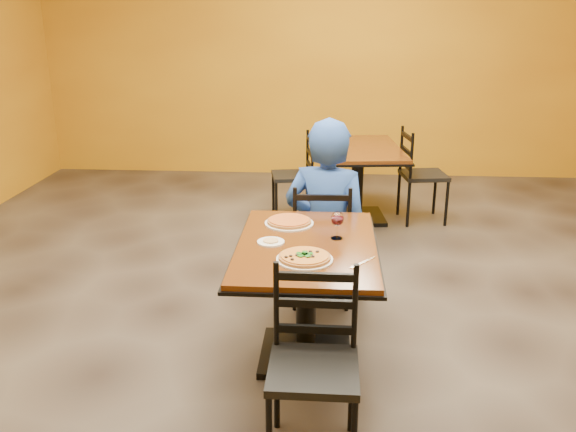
# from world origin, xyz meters

# --- Properties ---
(floor) EXTENTS (7.00, 8.00, 0.01)m
(floor) POSITION_xyz_m (0.00, 0.00, 0.00)
(floor) COLOR black
(floor) RESTS_ON ground
(wall_back) EXTENTS (7.00, 0.01, 3.00)m
(wall_back) POSITION_xyz_m (0.00, 4.00, 1.50)
(wall_back) COLOR #C98D16
(wall_back) RESTS_ON ground
(table_main) EXTENTS (0.83, 1.23, 0.75)m
(table_main) POSITION_xyz_m (0.00, -0.50, 0.56)
(table_main) COLOR #56290D
(table_main) RESTS_ON floor
(table_second) EXTENTS (0.97, 1.33, 0.75)m
(table_second) POSITION_xyz_m (0.41, 2.18, 0.56)
(table_second) COLOR #56290D
(table_second) RESTS_ON floor
(chair_main_near) EXTENTS (0.42, 0.42, 0.92)m
(chair_main_near) POSITION_xyz_m (0.07, -1.37, 0.46)
(chair_main_near) COLOR black
(chair_main_near) RESTS_ON floor
(chair_main_far) EXTENTS (0.43, 0.43, 0.91)m
(chair_main_far) POSITION_xyz_m (0.07, 0.31, 0.45)
(chair_main_far) COLOR black
(chair_main_far) RESTS_ON floor
(chair_second_left) EXTENTS (0.46, 0.46, 0.88)m
(chair_second_left) POSITION_xyz_m (-0.25, 2.18, 0.44)
(chair_second_left) COLOR black
(chair_second_left) RESTS_ON floor
(chair_second_right) EXTENTS (0.48, 0.48, 0.94)m
(chair_second_right) POSITION_xyz_m (1.07, 2.18, 0.47)
(chair_second_right) COLOR black
(chair_second_right) RESTS_ON floor
(diner) EXTENTS (0.74, 0.59, 1.34)m
(diner) POSITION_xyz_m (0.11, 0.42, 0.67)
(diner) COLOR #1C389C
(diner) RESTS_ON floor
(plate_main) EXTENTS (0.31, 0.31, 0.01)m
(plate_main) POSITION_xyz_m (-0.00, -0.75, 0.76)
(plate_main) COLOR white
(plate_main) RESTS_ON table_main
(pizza_main) EXTENTS (0.28, 0.28, 0.02)m
(pizza_main) POSITION_xyz_m (-0.00, -0.75, 0.77)
(pizza_main) COLOR #99370B
(pizza_main) RESTS_ON plate_main
(plate_far) EXTENTS (0.31, 0.31, 0.01)m
(plate_far) POSITION_xyz_m (-0.12, -0.16, 0.76)
(plate_far) COLOR white
(plate_far) RESTS_ON table_main
(pizza_far) EXTENTS (0.28, 0.28, 0.02)m
(pizza_far) POSITION_xyz_m (-0.12, -0.16, 0.77)
(pizza_far) COLOR orange
(pizza_far) RESTS_ON plate_far
(side_plate) EXTENTS (0.16, 0.16, 0.01)m
(side_plate) POSITION_xyz_m (-0.21, -0.50, 0.76)
(side_plate) COLOR white
(side_plate) RESTS_ON table_main
(dip) EXTENTS (0.09, 0.09, 0.01)m
(dip) POSITION_xyz_m (-0.21, -0.50, 0.76)
(dip) COLOR tan
(dip) RESTS_ON side_plate
(wine_glass) EXTENTS (0.08, 0.08, 0.18)m
(wine_glass) POSITION_xyz_m (0.18, -0.40, 0.84)
(wine_glass) COLOR white
(wine_glass) RESTS_ON table_main
(fork) EXTENTS (0.03, 0.19, 0.00)m
(fork) POSITION_xyz_m (-0.12, -0.71, 0.75)
(fork) COLOR silver
(fork) RESTS_ON table_main
(knife) EXTENTS (0.14, 0.17, 0.00)m
(knife) POSITION_xyz_m (0.31, -0.76, 0.75)
(knife) COLOR silver
(knife) RESTS_ON table_main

